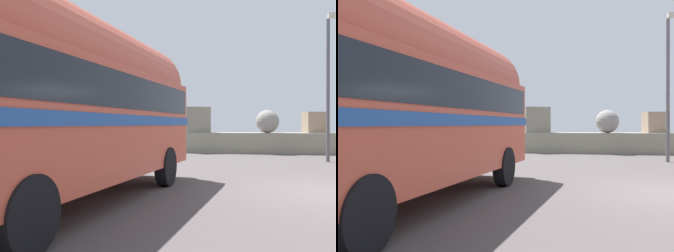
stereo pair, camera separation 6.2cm
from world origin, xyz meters
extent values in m
cube|color=gray|center=(0.00, 11.80, 0.55)|extent=(31.36, 1.80, 1.10)
cube|color=gray|center=(-13.11, 11.42, 1.55)|extent=(1.16, 1.15, 0.89)
cube|color=gray|center=(-10.41, 11.96, 1.68)|extent=(1.52, 1.51, 1.16)
sphere|color=gray|center=(-7.71, 11.65, 1.79)|extent=(1.37, 1.37, 1.37)
cube|color=gray|center=(-4.80, 11.82, 1.80)|extent=(1.87, 1.87, 1.40)
sphere|color=gray|center=(-0.90, 11.30, 1.70)|extent=(1.20, 1.20, 1.20)
cube|color=gray|center=(1.63, 12.24, 1.65)|extent=(1.27, 1.32, 1.10)
cylinder|color=black|center=(-6.28, 0.50, 0.50)|extent=(0.39, 0.99, 0.96)
cylinder|color=black|center=(-4.08, 0.24, 0.50)|extent=(0.39, 0.99, 0.96)
cylinder|color=black|center=(-4.68, -4.93, 0.50)|extent=(0.39, 0.99, 0.96)
cube|color=#C64E39|center=(-5.48, -2.22, 1.57)|extent=(3.35, 8.62, 2.10)
cylinder|color=#C64E39|center=(-5.48, -2.22, 2.62)|extent=(3.11, 8.26, 2.20)
cube|color=#24519B|center=(-5.48, -2.22, 1.63)|extent=(3.41, 8.71, 0.20)
cube|color=black|center=(-5.48, -2.22, 2.15)|extent=(3.35, 8.29, 0.64)
cube|color=silver|center=(-4.99, 2.02, 0.70)|extent=(2.28, 0.42, 0.28)
cylinder|color=#5B5B60|center=(1.21, 7.31, 2.91)|extent=(0.14, 0.14, 5.82)
cube|color=beige|center=(1.24, 6.42, 5.72)|extent=(0.44, 0.24, 0.18)
camera|label=1|loc=(-2.25, -8.84, 1.55)|focal=39.99mm
camera|label=2|loc=(-2.19, -8.83, 1.55)|focal=39.99mm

